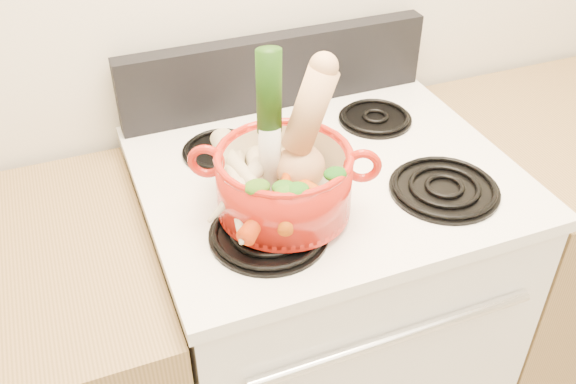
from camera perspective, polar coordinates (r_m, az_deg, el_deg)
name	(u,v)px	position (r m, az deg, el deg)	size (l,w,h in m)	color
stove_body	(320,323)	(1.70, 2.82, -11.56)	(0.76, 0.65, 0.92)	white
cooktop	(326,174)	(1.38, 3.41, 1.57)	(0.78, 0.67, 0.03)	white
control_backsplash	(276,71)	(1.56, -1.05, 10.70)	(0.76, 0.05, 0.18)	black
oven_handle	(397,337)	(1.27, 9.64, -12.62)	(0.02, 0.02, 0.60)	silver
burner_front_left	(269,232)	(1.19, -1.74, -3.61)	(0.22, 0.22, 0.02)	black
burner_front_right	(444,187)	(1.34, 13.73, 0.40)	(0.22, 0.22, 0.02)	black
burner_back_left	(222,150)	(1.42, -5.92, 3.77)	(0.17, 0.17, 0.02)	black
burner_back_right	(375,117)	(1.55, 7.76, 6.61)	(0.17, 0.17, 0.02)	black
dutch_oven	(284,182)	(1.19, -0.35, 0.88)	(0.25, 0.25, 0.12)	#AC1A0E
pot_handle_left	(206,161)	(1.18, -7.29, 2.74)	(0.07, 0.07, 0.02)	#AC1A0E
pot_handle_right	(363,166)	(1.17, 6.64, 2.34)	(0.07, 0.07, 0.02)	#AC1A0E
squash	(300,131)	(1.18, 1.11, 5.44)	(0.10, 0.10, 0.25)	tan
leek	(269,120)	(1.16, -1.70, 6.44)	(0.05, 0.05, 0.30)	beige
ginger	(267,162)	(1.27, -1.92, 2.69)	(0.09, 0.06, 0.05)	#D1B780
parsnip_0	(249,185)	(1.22, -3.47, 0.64)	(0.04, 0.04, 0.21)	beige
parsnip_1	(237,195)	(1.17, -4.56, -0.28)	(0.05, 0.05, 0.22)	#F0E7C3
parsnip_2	(256,169)	(1.23, -2.84, 2.09)	(0.05, 0.05, 0.21)	beige
parsnip_3	(236,190)	(1.17, -4.65, 0.19)	(0.04, 0.04, 0.17)	beige
parsnip_4	(235,175)	(1.20, -4.76, 1.54)	(0.05, 0.05, 0.23)	beige
parsnip_5	(251,180)	(1.18, -3.33, 1.09)	(0.04, 0.04, 0.21)	beige
carrot_0	(287,197)	(1.18, -0.06, -0.43)	(0.03, 0.03, 0.17)	#D64C0A
carrot_1	(266,210)	(1.15, -2.01, -1.58)	(0.04, 0.04, 0.17)	red
carrot_2	(301,184)	(1.20, 1.20, 0.70)	(0.03, 0.03, 0.18)	#CE4E0A
carrot_3	(286,207)	(1.14, -0.17, -1.35)	(0.03, 0.03, 0.13)	#BE5A09
carrot_4	(286,186)	(1.17, -0.21, 0.53)	(0.03, 0.03, 0.15)	#C33309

